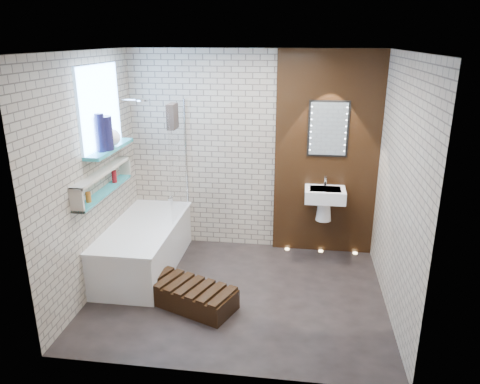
# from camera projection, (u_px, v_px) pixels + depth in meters

# --- Properties ---
(ground) EXTENTS (3.20, 3.20, 0.00)m
(ground) POSITION_uv_depth(u_px,v_px,m) (238.00, 293.00, 5.12)
(ground) COLOR black
(ground) RESTS_ON ground
(room_shell) EXTENTS (3.24, 3.20, 2.60)m
(room_shell) POSITION_uv_depth(u_px,v_px,m) (238.00, 183.00, 4.71)
(room_shell) COLOR gray
(room_shell) RESTS_ON ground
(walnut_panel) EXTENTS (1.30, 0.06, 2.60)m
(walnut_panel) POSITION_uv_depth(u_px,v_px,m) (326.00, 156.00, 5.78)
(walnut_panel) COLOR black
(walnut_panel) RESTS_ON ground
(clerestory_window) EXTENTS (0.18, 1.00, 0.94)m
(clerestory_window) POSITION_uv_depth(u_px,v_px,m) (102.00, 116.00, 5.04)
(clerestory_window) COLOR #7FADE0
(clerestory_window) RESTS_ON room_shell
(display_niche) EXTENTS (0.14, 1.30, 0.26)m
(display_niche) POSITION_uv_depth(u_px,v_px,m) (104.00, 182.00, 5.08)
(display_niche) COLOR teal
(display_niche) RESTS_ON room_shell
(bathtub) EXTENTS (0.79, 1.74, 0.70)m
(bathtub) POSITION_uv_depth(u_px,v_px,m) (145.00, 246.00, 5.61)
(bathtub) COLOR white
(bathtub) RESTS_ON ground
(bath_screen) EXTENTS (0.01, 0.78, 1.40)m
(bath_screen) POSITION_uv_depth(u_px,v_px,m) (179.00, 160.00, 5.66)
(bath_screen) COLOR white
(bath_screen) RESTS_ON bathtub
(towel) EXTENTS (0.09, 0.22, 0.29)m
(towel) POSITION_uv_depth(u_px,v_px,m) (172.00, 116.00, 5.31)
(towel) COLOR black
(towel) RESTS_ON bath_screen
(shower_head) EXTENTS (0.18, 0.18, 0.02)m
(shower_head) POSITION_uv_depth(u_px,v_px,m) (143.00, 100.00, 5.54)
(shower_head) COLOR silver
(shower_head) RESTS_ON room_shell
(washbasin) EXTENTS (0.50, 0.36, 0.58)m
(washbasin) POSITION_uv_depth(u_px,v_px,m) (325.00, 199.00, 5.76)
(washbasin) COLOR white
(washbasin) RESTS_ON walnut_panel
(led_mirror) EXTENTS (0.50, 0.02, 0.70)m
(led_mirror) POSITION_uv_depth(u_px,v_px,m) (328.00, 129.00, 5.63)
(led_mirror) COLOR black
(led_mirror) RESTS_ON walnut_panel
(walnut_step) EXTENTS (1.07, 0.77, 0.22)m
(walnut_step) POSITION_uv_depth(u_px,v_px,m) (190.00, 296.00, 4.87)
(walnut_step) COLOR black
(walnut_step) RESTS_ON ground
(niche_bottles) EXTENTS (0.06, 0.74, 0.14)m
(niche_bottles) POSITION_uv_depth(u_px,v_px,m) (104.00, 185.00, 5.10)
(niche_bottles) COLOR #A65719
(niche_bottles) RESTS_ON display_niche
(sill_vases) EXTENTS (0.20, 0.42, 0.41)m
(sill_vases) POSITION_uv_depth(u_px,v_px,m) (106.00, 135.00, 5.01)
(sill_vases) COLOR white
(sill_vases) RESTS_ON clerestory_window
(floor_uplights) EXTENTS (0.96, 0.06, 0.01)m
(floor_uplights) POSITION_uv_depth(u_px,v_px,m) (321.00, 251.00, 6.13)
(floor_uplights) COLOR #FFD899
(floor_uplights) RESTS_ON ground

